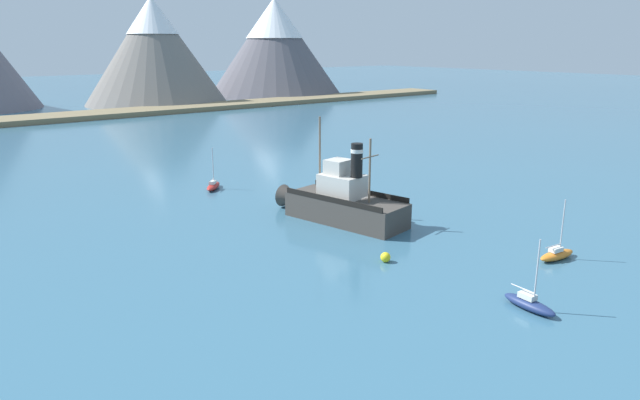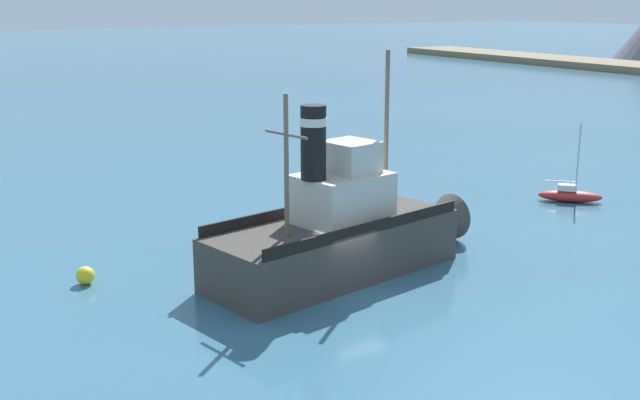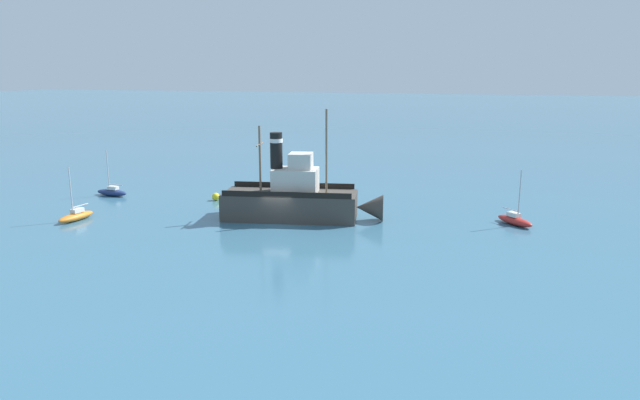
# 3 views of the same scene
# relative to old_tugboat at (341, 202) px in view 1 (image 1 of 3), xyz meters

# --- Properties ---
(ground_plane) EXTENTS (600.00, 600.00, 0.00)m
(ground_plane) POSITION_rel_old_tugboat_xyz_m (2.11, -0.92, -1.83)
(ground_plane) COLOR #38667F
(mountain_ridge) EXTENTS (183.25, 56.36, 31.82)m
(mountain_ridge) POSITION_rel_old_tugboat_xyz_m (25.77, 125.52, 13.52)
(mountain_ridge) COLOR slate
(mountain_ridge) RESTS_ON ground
(shoreline_strip) EXTENTS (240.00, 12.00, 1.20)m
(shoreline_strip) POSITION_rel_old_tugboat_xyz_m (2.11, 97.84, -1.23)
(shoreline_strip) COLOR #7A6B4C
(shoreline_strip) RESTS_ON ground
(old_tugboat) EXTENTS (6.66, 14.78, 9.90)m
(old_tugboat) POSITION_rel_old_tugboat_xyz_m (0.00, 0.00, 0.00)
(old_tugboat) COLOR #423D38
(old_tugboat) RESTS_ON ground
(sailboat_red) EXTENTS (3.43, 3.49, 4.90)m
(sailboat_red) POSITION_rel_old_tugboat_xyz_m (-3.79, 18.86, -1.40)
(sailboat_red) COLOR #B22823
(sailboat_red) RESTS_ON ground
(sailboat_navy) EXTENTS (1.38, 3.87, 4.90)m
(sailboat_navy) POSITION_rel_old_tugboat_xyz_m (-2.99, -22.31, -1.40)
(sailboat_navy) COLOR navy
(sailboat_navy) RESTS_ON ground
(sailboat_orange) EXTENTS (3.90, 1.51, 4.90)m
(sailboat_orange) POSITION_rel_old_tugboat_xyz_m (6.76, -18.65, -1.40)
(sailboat_orange) COLOR orange
(sailboat_orange) RESTS_ON ground
(mooring_buoy) EXTENTS (0.80, 0.80, 0.80)m
(mooring_buoy) POSITION_rel_old_tugboat_xyz_m (-4.38, -10.57, -1.43)
(mooring_buoy) COLOR yellow
(mooring_buoy) RESTS_ON ground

